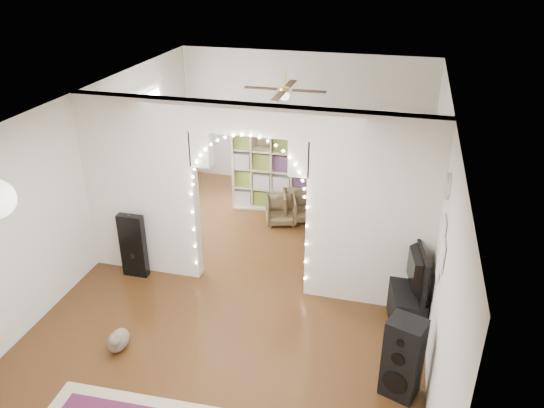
% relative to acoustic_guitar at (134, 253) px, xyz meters
% --- Properties ---
extents(floor, '(7.50, 7.50, 0.00)m').
position_rel_acoustic_guitar_xyz_m(floor, '(1.76, 0.25, -0.37)').
color(floor, black).
rests_on(floor, ground).
extents(ceiling, '(5.00, 7.50, 0.02)m').
position_rel_acoustic_guitar_xyz_m(ceiling, '(1.76, 0.25, 2.33)').
color(ceiling, white).
rests_on(ceiling, wall_back).
extents(wall_back, '(5.00, 0.02, 2.70)m').
position_rel_acoustic_guitar_xyz_m(wall_back, '(1.76, 4.00, 0.98)').
color(wall_back, silver).
rests_on(wall_back, floor).
extents(wall_front, '(5.00, 0.02, 2.70)m').
position_rel_acoustic_guitar_xyz_m(wall_front, '(1.76, -3.50, 0.98)').
color(wall_front, silver).
rests_on(wall_front, floor).
extents(wall_left, '(0.02, 7.50, 2.70)m').
position_rel_acoustic_guitar_xyz_m(wall_left, '(-0.74, 0.25, 0.98)').
color(wall_left, silver).
rests_on(wall_left, floor).
extents(wall_right, '(0.02, 7.50, 2.70)m').
position_rel_acoustic_guitar_xyz_m(wall_right, '(4.26, 0.25, 0.98)').
color(wall_right, silver).
rests_on(wall_right, floor).
extents(divider_wall, '(5.00, 0.20, 2.70)m').
position_rel_acoustic_guitar_xyz_m(divider_wall, '(1.76, 0.25, 1.05)').
color(divider_wall, silver).
rests_on(divider_wall, floor).
extents(fairy_lights, '(1.64, 0.04, 1.60)m').
position_rel_acoustic_guitar_xyz_m(fairy_lights, '(1.76, 0.12, 1.18)').
color(fairy_lights, '#FFEABF').
rests_on(fairy_lights, divider_wall).
extents(window, '(0.04, 1.20, 1.40)m').
position_rel_acoustic_guitar_xyz_m(window, '(-0.71, 2.05, 1.13)').
color(window, white).
rests_on(window, wall_left).
extents(wall_clock, '(0.03, 0.31, 0.31)m').
position_rel_acoustic_guitar_xyz_m(wall_clock, '(4.24, -0.35, 1.73)').
color(wall_clock, white).
rests_on(wall_clock, wall_right).
extents(picture_frames, '(0.02, 0.50, 0.70)m').
position_rel_acoustic_guitar_xyz_m(picture_frames, '(4.24, -0.75, 1.13)').
color(picture_frames, white).
rests_on(picture_frames, wall_right).
extents(ceiling_fan, '(1.10, 1.10, 0.30)m').
position_rel_acoustic_guitar_xyz_m(ceiling_fan, '(1.76, 2.25, 2.03)').
color(ceiling_fan, gold).
rests_on(ceiling_fan, ceiling).
extents(guitar_case, '(0.38, 0.13, 1.01)m').
position_rel_acoustic_guitar_xyz_m(guitar_case, '(0.01, 0.00, 0.13)').
color(guitar_case, black).
rests_on(guitar_case, floor).
extents(acoustic_guitar, '(0.36, 0.23, 0.86)m').
position_rel_acoustic_guitar_xyz_m(acoustic_guitar, '(0.00, 0.00, 0.00)').
color(acoustic_guitar, tan).
rests_on(acoustic_guitar, floor).
extents(tabby_cat, '(0.33, 0.54, 0.36)m').
position_rel_acoustic_guitar_xyz_m(tabby_cat, '(0.58, -1.57, -0.23)').
color(tabby_cat, brown).
rests_on(tabby_cat, floor).
extents(floor_speaker, '(0.47, 0.43, 0.98)m').
position_rel_acoustic_guitar_xyz_m(floor_speaker, '(3.96, -1.40, 0.11)').
color(floor_speaker, black).
rests_on(floor_speaker, floor).
extents(media_console, '(0.56, 1.05, 0.50)m').
position_rel_acoustic_guitar_xyz_m(media_console, '(3.96, 0.00, -0.12)').
color(media_console, black).
rests_on(media_console, floor).
extents(tv, '(0.32, 1.08, 0.62)m').
position_rel_acoustic_guitar_xyz_m(tv, '(3.96, 0.00, 0.44)').
color(tv, black).
rests_on(tv, media_console).
extents(bookcase, '(1.54, 0.64, 1.54)m').
position_rel_acoustic_guitar_xyz_m(bookcase, '(1.44, 2.76, 0.40)').
color(bookcase, beige).
rests_on(bookcase, floor).
extents(dining_table, '(1.28, 0.93, 0.76)m').
position_rel_acoustic_guitar_xyz_m(dining_table, '(2.43, 3.75, 0.31)').
color(dining_table, brown).
rests_on(dining_table, floor).
extents(flower_vase, '(0.20, 0.20, 0.19)m').
position_rel_acoustic_guitar_xyz_m(flower_vase, '(2.43, 3.75, 0.48)').
color(flower_vase, silver).
rests_on(flower_vase, dining_table).
extents(dining_chair_left, '(0.66, 0.67, 0.48)m').
position_rel_acoustic_guitar_xyz_m(dining_chair_left, '(1.73, 2.18, -0.13)').
color(dining_chair_left, brown).
rests_on(dining_chair_left, floor).
extents(dining_chair_right, '(0.72, 0.73, 0.54)m').
position_rel_acoustic_guitar_xyz_m(dining_chair_right, '(2.02, 2.39, -0.10)').
color(dining_chair_right, brown).
rests_on(dining_chair_right, floor).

